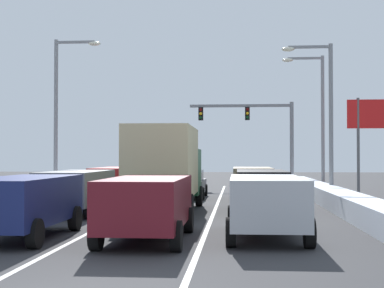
% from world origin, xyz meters
% --- Properties ---
extents(ground_plane, '(120.00, 120.00, 0.00)m').
position_xyz_m(ground_plane, '(0.00, 13.06, 0.00)').
color(ground_plane, '#333335').
extents(lane_stripe_between_right_lane_and_center_lane, '(0.14, 35.92, 0.01)m').
position_xyz_m(lane_stripe_between_right_lane_and_center_lane, '(1.70, 16.33, 0.00)').
color(lane_stripe_between_right_lane_and_center_lane, silver).
rests_on(lane_stripe_between_right_lane_and_center_lane, ground).
extents(lane_stripe_between_center_lane_and_left_lane, '(0.14, 35.92, 0.01)m').
position_xyz_m(lane_stripe_between_center_lane_and_left_lane, '(-1.70, 16.33, 0.00)').
color(lane_stripe_between_center_lane_and_left_lane, silver).
rests_on(lane_stripe_between_center_lane_and_left_lane, ground).
extents(snow_bank_right_shoulder, '(1.25, 35.92, 0.76)m').
position_xyz_m(snow_bank_right_shoulder, '(7.00, 16.33, 0.38)').
color(snow_bank_right_shoulder, silver).
rests_on(snow_bank_right_shoulder, ground).
extents(snow_bank_left_shoulder, '(1.87, 35.92, 0.68)m').
position_xyz_m(snow_bank_left_shoulder, '(-7.00, 16.33, 0.34)').
color(snow_bank_left_shoulder, silver).
rests_on(snow_bank_left_shoulder, ground).
extents(suv_silver_right_lane_nearest, '(2.16, 4.90, 1.67)m').
position_xyz_m(suv_silver_right_lane_nearest, '(3.42, 7.10, 1.02)').
color(suv_silver_right_lane_nearest, '#B7BABF').
rests_on(suv_silver_right_lane_nearest, ground).
extents(suv_black_right_lane_second, '(2.16, 4.90, 1.67)m').
position_xyz_m(suv_black_right_lane_second, '(3.60, 14.48, 1.02)').
color(suv_black_right_lane_second, black).
rests_on(suv_black_right_lane_second, ground).
extents(suv_tan_right_lane_third, '(2.16, 4.90, 1.67)m').
position_xyz_m(suv_tan_right_lane_third, '(3.42, 20.62, 1.02)').
color(suv_tan_right_lane_third, '#937F60').
rests_on(suv_tan_right_lane_third, ground).
extents(suv_maroon_center_lane_nearest, '(2.16, 4.90, 1.67)m').
position_xyz_m(suv_maroon_center_lane_nearest, '(0.24, 6.31, 1.02)').
color(suv_maroon_center_lane_nearest, maroon).
rests_on(suv_maroon_center_lane_nearest, ground).
extents(box_truck_center_lane_second, '(2.53, 7.20, 3.36)m').
position_xyz_m(box_truck_center_lane_second, '(-0.20, 13.70, 1.90)').
color(box_truck_center_lane_second, '#1E5633').
rests_on(box_truck_center_lane_second, ground).
extents(sedan_charcoal_center_lane_third, '(2.00, 4.50, 1.51)m').
position_xyz_m(sedan_charcoal_center_lane_third, '(-0.05, 21.85, 0.76)').
color(sedan_charcoal_center_lane_third, '#38383D').
rests_on(sedan_charcoal_center_lane_third, ground).
extents(suv_navy_left_lane_nearest, '(2.16, 4.90, 1.67)m').
position_xyz_m(suv_navy_left_lane_nearest, '(-3.22, 6.47, 1.02)').
color(suv_navy_left_lane_nearest, navy).
rests_on(suv_navy_left_lane_nearest, ground).
extents(suv_gray_left_lane_second, '(2.16, 4.90, 1.67)m').
position_xyz_m(suv_gray_left_lane_second, '(-3.59, 12.94, 1.02)').
color(suv_gray_left_lane_second, slate).
rests_on(suv_gray_left_lane_second, ground).
extents(suv_red_left_lane_third, '(2.16, 4.90, 1.67)m').
position_xyz_m(suv_red_left_lane_third, '(-3.58, 20.26, 1.02)').
color(suv_red_left_lane_third, maroon).
rests_on(suv_red_left_lane_third, ground).
extents(traffic_light_gantry, '(7.54, 0.47, 6.20)m').
position_xyz_m(traffic_light_gantry, '(4.27, 32.65, 4.50)').
color(traffic_light_gantry, slate).
rests_on(traffic_light_gantry, ground).
extents(street_lamp_right_near, '(2.66, 0.36, 8.13)m').
position_xyz_m(street_lamp_right_near, '(7.15, 21.23, 4.87)').
color(street_lamp_right_near, gray).
rests_on(street_lamp_right_near, ground).
extents(street_lamp_right_mid, '(2.66, 0.36, 8.67)m').
position_xyz_m(street_lamp_right_mid, '(7.74, 27.76, 5.15)').
color(street_lamp_right_mid, gray).
rests_on(street_lamp_right_mid, ground).
extents(street_lamp_left_mid, '(2.66, 0.36, 8.83)m').
position_xyz_m(street_lamp_left_mid, '(-7.19, 22.40, 5.23)').
color(street_lamp_left_mid, gray).
rests_on(street_lamp_left_mid, ground).
extents(roadside_sign_right, '(3.20, 0.16, 5.50)m').
position_xyz_m(roadside_sign_right, '(10.34, 23.31, 4.02)').
color(roadside_sign_right, '#59595B').
rests_on(roadside_sign_right, ground).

